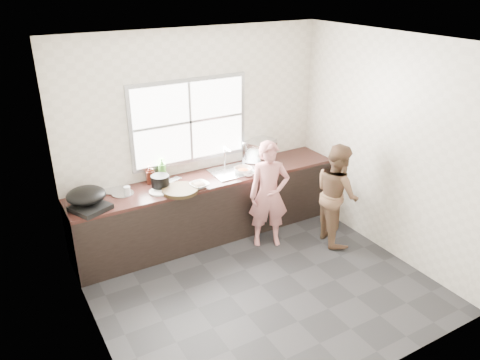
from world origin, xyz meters
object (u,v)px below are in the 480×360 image
black_pot (160,182)px  glass_jar (127,191)px  bottle_brown_short (153,176)px  wok (86,195)px  person_side (337,194)px  woman (269,198)px  bowl_crabs (243,171)px  dish_rack (260,151)px  bottle_brown_tall (150,175)px  bottle_green (162,169)px  bowl_held (248,174)px  plate_food (159,192)px  pot_lid_left (123,194)px  pot_lid_right (113,190)px  burner (90,208)px  bowl_mince (200,185)px  cutting_board (180,190)px

black_pot → glass_jar: black_pot is taller
bottle_brown_short → wok: size_ratio=0.39×
person_side → glass_jar: person_side is taller
woman → bowl_crabs: woman is taller
woman → dish_rack: (0.30, 0.69, 0.36)m
woman → bottle_brown_tall: 1.53m
bottle_green → bowl_held: bearing=-23.5°
plate_food → pot_lid_left: plate_food is taller
pot_lid_right → burner: bearing=-134.3°
bottle_brown_short → glass_jar: (-0.40, -0.22, -0.03)m
woman → bowl_crabs: bearing=127.8°
bowl_crabs → wok: bearing=178.4°
bottle_brown_tall → black_pot: bearing=-76.1°
person_side → dish_rack: 1.22m
bottle_brown_tall → burner: (-0.84, -0.37, -0.08)m
woman → wok: size_ratio=3.00×
dish_rack → bowl_crabs: bearing=-173.0°
bowl_mince → person_side: bearing=-23.7°
glass_jar → dish_rack: (1.94, 0.13, 0.10)m
bottle_green → pot_lid_right: 0.66m
black_pot → bottle_green: bearing=62.6°
bottle_green → bottle_brown_tall: bearing=180.0°
bowl_held → black_pot: size_ratio=0.82×
black_pot → pot_lid_right: size_ratio=0.82×
bowl_held → bottle_green: bearing=156.5°
cutting_board → wok: wok is taller
dish_rack → pot_lid_right: bearing=154.0°
plate_food → bottle_brown_short: (0.04, 0.33, 0.07)m
person_side → glass_jar: size_ratio=12.03×
dish_rack → bottle_brown_tall: bearing=153.2°
woman → dish_rack: 0.84m
woman → plate_food: (-1.29, 0.45, 0.21)m
bottle_brown_tall → dish_rack: (1.57, -0.09, 0.05)m
bowl_held → pot_lid_right: bowl_held is taller
person_side → plate_food: size_ratio=5.46×
dish_rack → bowl_held: bearing=-162.0°
cutting_board → bowl_mince: size_ratio=1.94×
plate_food → burner: bearing=-176.9°
bowl_mince → dish_rack: 1.16m
bottle_brown_short → wok: 0.92m
woman → wok: bearing=-169.5°
bowl_crabs → bottle_green: size_ratio=0.65×
wok → glass_jar: bearing=6.7°
black_pot → bowl_held: bearing=-11.4°
bottle_brown_tall → burner: size_ratio=0.59×
person_side → pot_lid_left: size_ratio=5.14×
black_pot → bottle_green: bottle_green is taller
bowl_crabs → bottle_green: bearing=161.7°
bowl_mince → bottle_brown_short: (-0.44, 0.44, 0.06)m
bowl_crabs → plate_food: size_ratio=0.78×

